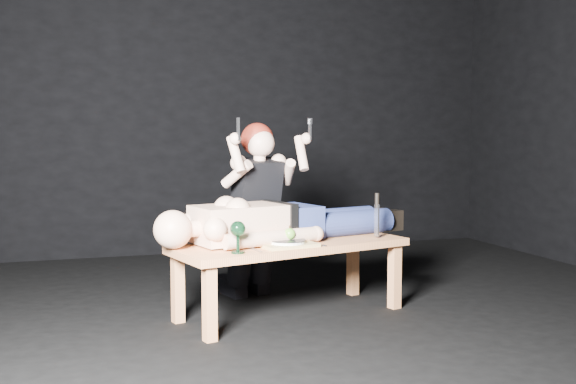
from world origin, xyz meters
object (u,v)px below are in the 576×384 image
object	(u,v)px
table	(291,279)
lying_man	(286,216)
kneeling_woman	(251,208)
serving_tray	(287,245)
carving_knife	(377,216)
goblet	(238,237)

from	to	relation	value
table	lying_man	size ratio (longest dim) A/B	0.94
table	lying_man	bearing A→B (deg)	69.16
kneeling_woman	serving_tray	xyz separation A→B (m)	(0.04, -0.66, -0.15)
lying_man	carving_knife	world-z (taller)	carving_knife
kneeling_woman	serving_tray	size ratio (longest dim) A/B	3.79
lying_man	serving_tray	world-z (taller)	lying_man
kneeling_woman	goblet	xyz separation A→B (m)	(-0.28, -0.80, -0.07)
table	goblet	distance (m)	0.58
table	carving_knife	size ratio (longest dim) A/B	5.05
goblet	carving_knife	xyz separation A→B (m)	(0.96, 0.27, 0.05)
serving_tray	kneeling_woman	bearing A→B (deg)	93.76
kneeling_woman	carving_knife	world-z (taller)	kneeling_woman
goblet	carving_knife	world-z (taller)	carving_knife
table	kneeling_woman	bearing A→B (deg)	87.60
lying_man	carving_knife	bearing A→B (deg)	-28.96
kneeling_woman	lying_man	bearing A→B (deg)	-87.15
table	goblet	world-z (taller)	goblet
table	carving_knife	xyz separation A→B (m)	(0.57, -0.01, 0.37)
table	carving_knife	world-z (taller)	carving_knife
serving_tray	carving_knife	bearing A→B (deg)	11.67
lying_man	carving_knife	size ratio (longest dim) A/B	5.39
lying_man	kneeling_woman	world-z (taller)	kneeling_woman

